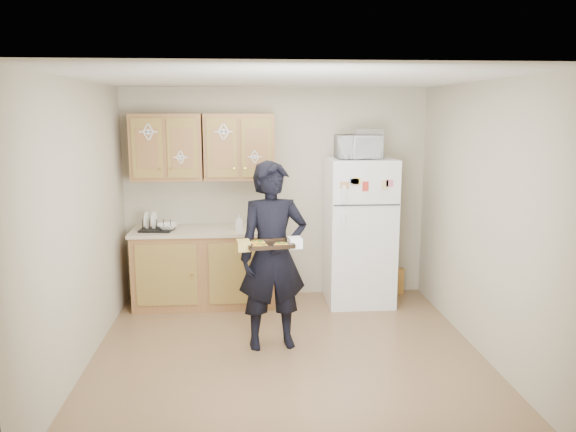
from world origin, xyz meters
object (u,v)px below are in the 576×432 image
at_px(refrigerator, 359,231).
at_px(person, 273,256).
at_px(microwave, 358,147).
at_px(baking_tray, 269,245).
at_px(dish_rack, 157,224).

xyz_separation_m(refrigerator, person, (-1.07, -1.20, 0.04)).
bearing_deg(microwave, baking_tray, -134.71).
bearing_deg(refrigerator, dish_rack, -179.84).
xyz_separation_m(baking_tray, dish_rack, (-1.21, 1.49, -0.10)).
bearing_deg(microwave, person, -139.92).
relative_size(baking_tray, dish_rack, 1.12).
height_order(person, microwave, microwave).
distance_m(person, dish_rack, 1.73).
height_order(baking_tray, microwave, microwave).
bearing_deg(microwave, dish_rack, 170.64).
bearing_deg(refrigerator, microwave, -133.22).
xyz_separation_m(person, microwave, (1.02, 1.15, 0.94)).
distance_m(person, microwave, 1.81).
bearing_deg(baking_tray, microwave, 44.94).
distance_m(refrigerator, baking_tray, 1.88).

